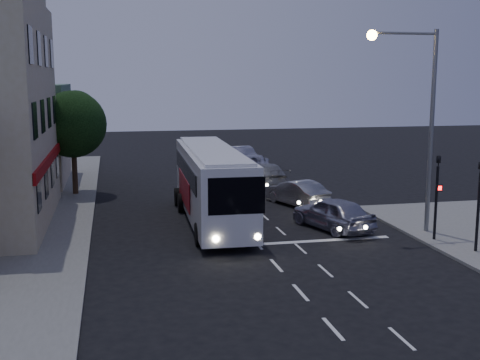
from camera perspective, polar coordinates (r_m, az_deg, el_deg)
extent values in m
plane|color=black|center=(23.99, 2.82, -7.39)|extent=(120.00, 120.00, 0.00)
cube|color=silver|center=(17.72, 8.81, -13.77)|extent=(0.12, 1.60, 0.01)
cube|color=silver|center=(20.35, 5.76, -10.56)|extent=(0.12, 1.60, 0.01)
cube|color=silver|center=(23.07, 3.46, -8.08)|extent=(0.12, 1.60, 0.01)
cube|color=silver|center=(25.85, 1.67, -6.12)|extent=(0.12, 1.60, 0.01)
cube|color=silver|center=(28.67, 0.24, -4.53)|extent=(0.12, 1.60, 0.01)
cube|color=silver|center=(31.53, -0.92, -3.23)|extent=(0.12, 1.60, 0.01)
cube|color=silver|center=(34.41, -1.89, -2.15)|extent=(0.12, 1.60, 0.01)
cube|color=silver|center=(37.31, -2.71, -1.23)|extent=(0.12, 1.60, 0.01)
cube|color=silver|center=(40.22, -3.41, -0.45)|extent=(0.12, 1.60, 0.01)
cube|color=silver|center=(17.50, 15.07, -14.31)|extent=(0.10, 1.50, 0.01)
cube|color=silver|center=(20.01, 11.10, -11.06)|extent=(0.10, 1.50, 0.01)
cube|color=silver|center=(22.63, 8.10, -8.51)|extent=(0.10, 1.50, 0.01)
cube|color=silver|center=(25.34, 5.75, -6.48)|extent=(0.10, 1.50, 0.01)
cube|color=silver|center=(28.11, 3.88, -4.84)|extent=(0.10, 1.50, 0.01)
cube|color=silver|center=(30.92, 2.35, -3.49)|extent=(0.10, 1.50, 0.01)
cube|color=silver|center=(33.77, 1.08, -2.37)|extent=(0.10, 1.50, 0.01)
cube|color=silver|center=(36.64, 0.01, -1.42)|extent=(0.10, 1.50, 0.01)
cube|color=silver|center=(39.52, -0.90, -0.61)|extent=(0.10, 1.50, 0.01)
cube|color=silver|center=(42.43, -1.69, 0.09)|extent=(0.10, 1.50, 0.01)
cube|color=silver|center=(26.38, 5.92, -5.84)|extent=(8.00, 0.35, 0.01)
cube|color=silver|center=(29.52, -2.68, -0.29)|extent=(2.84, 12.03, 3.19)
cube|color=silver|center=(29.28, -2.70, 2.88)|extent=(2.43, 11.62, 0.18)
cube|color=black|center=(23.69, -0.33, -1.50)|extent=(2.29, 0.19, 1.49)
cube|color=black|center=(30.12, -0.49, 1.17)|extent=(0.33, 9.96, 0.90)
cube|color=black|center=(29.73, -5.23, 1.02)|extent=(0.33, 9.96, 0.90)
cube|color=#9C0B15|center=(30.79, -0.65, -0.71)|extent=(0.19, 5.48, 1.40)
cube|color=#9C0B15|center=(30.39, -5.33, -0.89)|extent=(0.19, 5.48, 1.40)
cylinder|color=black|center=(25.59, -3.87, -5.15)|extent=(0.38, 1.01, 1.00)
cylinder|color=black|center=(26.05, 1.58, -4.87)|extent=(0.38, 1.01, 1.00)
cylinder|color=black|center=(32.04, -5.59, -2.17)|extent=(0.38, 1.01, 1.00)
cylinder|color=black|center=(32.41, -1.21, -1.99)|extent=(0.38, 1.01, 1.00)
cylinder|color=black|center=(33.69, -5.92, -1.59)|extent=(0.38, 1.01, 1.00)
cylinder|color=black|center=(34.04, -1.75, -1.43)|extent=(0.38, 1.01, 1.00)
cylinder|color=#FFF2CC|center=(23.86, -2.29, -5.61)|extent=(0.26, 0.06, 0.26)
cylinder|color=#FFF2CC|center=(24.19, 1.68, -5.39)|extent=(0.26, 0.06, 0.26)
imported|color=#9191A6|center=(28.51, 8.80, -3.13)|extent=(3.15, 4.90, 1.55)
imported|color=#9A9A9A|center=(33.68, 5.39, -1.21)|extent=(2.87, 4.61, 1.43)
imported|color=gray|center=(39.10, 2.41, 0.44)|extent=(2.34, 5.52, 1.59)
imported|color=#A7A8BE|center=(44.95, 1.32, 1.54)|extent=(3.44, 5.51, 1.42)
imported|color=#9291A1|center=(49.40, -0.09, 2.36)|extent=(2.04, 4.91, 1.58)
cylinder|color=black|center=(27.18, 18.09, -2.09)|extent=(0.12, 0.12, 3.20)
imported|color=black|center=(26.85, 18.32, 2.19)|extent=(0.15, 0.18, 0.90)
cube|color=black|center=(26.90, 18.36, -0.71)|extent=(0.25, 0.12, 0.30)
cube|color=#FF0C0C|center=(26.84, 18.43, -0.73)|extent=(0.16, 0.02, 0.18)
cylinder|color=black|center=(25.89, 21.64, -2.87)|extent=(0.12, 0.12, 3.20)
cylinder|color=slate|center=(28.17, 17.68, 4.29)|extent=(0.20, 0.20, 9.00)
cylinder|color=slate|center=(27.43, 15.35, 13.27)|extent=(3.00, 0.12, 0.12)
sphere|color=#FFBF59|center=(26.77, 12.40, 13.27)|extent=(0.44, 0.44, 0.44)
cube|color=tan|center=(30.56, -19.42, 15.39)|extent=(1.00, 12.00, 0.50)
cube|color=maroon|center=(30.56, -17.65, 1.84)|extent=(0.15, 12.00, 0.50)
cube|color=black|center=(26.26, -18.53, -1.18)|extent=(0.06, 1.30, 1.50)
cube|color=black|center=(29.20, -17.90, -0.10)|extent=(0.06, 1.30, 1.50)
cube|color=black|center=(32.15, -17.38, 0.78)|extent=(0.06, 1.30, 1.50)
cube|color=black|center=(35.11, -16.95, 1.51)|extent=(0.06, 1.30, 1.50)
cube|color=black|center=(25.89, -18.89, 5.36)|extent=(0.06, 1.30, 1.50)
cube|color=black|center=(28.87, -18.21, 5.78)|extent=(0.06, 1.30, 1.50)
cube|color=black|center=(31.85, -17.65, 6.12)|extent=(0.06, 1.30, 1.50)
cube|color=black|center=(34.83, -17.19, 6.40)|extent=(0.06, 1.30, 1.50)
cube|color=black|center=(25.87, -19.25, 11.99)|extent=(0.06, 1.30, 1.50)
cube|color=black|center=(28.85, -18.52, 11.73)|extent=(0.06, 1.30, 1.50)
cube|color=black|center=(31.83, -17.93, 11.51)|extent=(0.06, 1.30, 1.50)
cube|color=black|center=(34.82, -17.44, 11.33)|extent=(0.06, 1.30, 1.50)
cylinder|color=black|center=(37.63, -15.40, 0.87)|extent=(0.32, 0.32, 2.80)
sphere|color=black|center=(37.33, -15.59, 5.12)|extent=(4.00, 4.00, 4.00)
sphere|color=#1E4618|center=(37.87, -15.28, 6.25)|extent=(2.60, 2.60, 2.60)
sphere|color=black|center=(36.72, -16.14, 5.65)|extent=(2.40, 2.40, 2.40)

